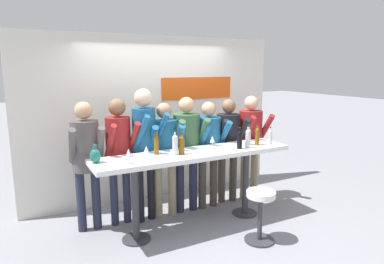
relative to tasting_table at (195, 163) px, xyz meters
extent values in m
plane|color=gray|center=(0.00, 0.00, -0.89)|extent=(40.00, 40.00, 0.00)
cube|color=silver|center=(0.00, 1.34, 0.42)|extent=(4.30, 0.10, 2.63)
cube|color=#DB5114|center=(0.74, 1.28, 0.89)|extent=(1.32, 0.02, 0.36)
cube|color=white|center=(0.00, 0.00, 0.12)|extent=(2.70, 0.60, 0.06)
cylinder|color=#333338|center=(-0.84, 0.00, -0.38)|extent=(0.09, 0.09, 0.98)
cylinder|color=#333338|center=(-0.84, 0.00, -0.88)|extent=(0.36, 0.36, 0.02)
cylinder|color=#333338|center=(0.84, 0.00, -0.38)|extent=(0.09, 0.09, 0.98)
cylinder|color=#333338|center=(0.84, 0.00, -0.88)|extent=(0.36, 0.36, 0.02)
cylinder|color=#333338|center=(0.51, -0.74, -0.88)|extent=(0.37, 0.37, 0.02)
cylinder|color=#333338|center=(0.51, -0.74, -0.58)|extent=(0.06, 0.06, 0.59)
cylinder|color=white|center=(0.51, -0.74, -0.28)|extent=(0.35, 0.35, 0.07)
cylinder|color=#23283D|center=(-1.39, 0.58, -0.48)|extent=(0.11, 0.11, 0.82)
cylinder|color=#23283D|center=(-1.19, 0.56, -0.48)|extent=(0.11, 0.11, 0.82)
cylinder|color=#514C4C|center=(-1.29, 0.57, 0.25)|extent=(0.38, 0.38, 0.65)
sphere|color=tan|center=(-1.29, 0.57, 0.71)|extent=(0.22, 0.22, 0.22)
cylinder|color=#514C4C|center=(-1.47, 0.43, 0.30)|extent=(0.12, 0.39, 0.50)
cylinder|color=#514C4C|center=(-1.13, 0.40, 0.30)|extent=(0.12, 0.39, 0.50)
cylinder|color=#23283D|center=(-0.96, 0.55, -0.48)|extent=(0.11, 0.11, 0.83)
cylinder|color=#23283D|center=(-0.77, 0.56, -0.48)|extent=(0.11, 0.11, 0.83)
cylinder|color=maroon|center=(-0.87, 0.56, 0.27)|extent=(0.35, 0.35, 0.66)
sphere|color=brown|center=(-0.87, 0.56, 0.73)|extent=(0.23, 0.23, 0.23)
cylinder|color=maroon|center=(-1.01, 0.39, 0.32)|extent=(0.10, 0.39, 0.50)
cylinder|color=maroon|center=(-0.70, 0.40, 0.32)|extent=(0.10, 0.39, 0.50)
cylinder|color=black|center=(-0.61, 0.47, -0.45)|extent=(0.10, 0.10, 0.89)
cylinder|color=black|center=(-0.44, 0.50, -0.45)|extent=(0.10, 0.10, 0.89)
cylinder|color=#19517A|center=(-0.53, 0.49, 0.35)|extent=(0.37, 0.37, 0.71)
sphere|color=#D6AD89|center=(-0.53, 0.49, 0.84)|extent=(0.24, 0.24, 0.24)
cylinder|color=#19517A|center=(-0.64, 0.29, 0.40)|extent=(0.15, 0.41, 0.54)
cylinder|color=#19517A|center=(-0.35, 0.35, 0.40)|extent=(0.15, 0.41, 0.54)
cylinder|color=gray|center=(-0.32, 0.52, -0.50)|extent=(0.12, 0.12, 0.79)
cylinder|color=gray|center=(-0.12, 0.48, -0.50)|extent=(0.12, 0.12, 0.79)
cylinder|color=#19517A|center=(-0.22, 0.50, 0.21)|extent=(0.44, 0.44, 0.63)
sphere|color=#9E7556|center=(-0.22, 0.50, 0.65)|extent=(0.22, 0.22, 0.22)
cylinder|color=#19517A|center=(-0.43, 0.39, 0.26)|extent=(0.16, 0.39, 0.49)
cylinder|color=#19517A|center=(-0.07, 0.32, 0.26)|extent=(0.16, 0.39, 0.49)
cylinder|color=#23283D|center=(0.02, 0.52, -0.48)|extent=(0.13, 0.13, 0.83)
cylinder|color=#23283D|center=(0.24, 0.50, -0.48)|extent=(0.13, 0.13, 0.83)
cylinder|color=#335638|center=(0.13, 0.51, 0.26)|extent=(0.42, 0.42, 0.65)
sphere|color=tan|center=(0.13, 0.51, 0.71)|extent=(0.22, 0.22, 0.22)
cylinder|color=#335638|center=(-0.07, 0.37, 0.30)|extent=(0.13, 0.40, 0.51)
cylinder|color=#335638|center=(0.30, 0.34, 0.30)|extent=(0.13, 0.40, 0.51)
cylinder|color=#473D33|center=(0.39, 0.48, -0.50)|extent=(0.12, 0.12, 0.79)
cylinder|color=#473D33|center=(0.59, 0.49, -0.50)|extent=(0.12, 0.12, 0.79)
cylinder|color=#19517A|center=(0.49, 0.48, 0.20)|extent=(0.37, 0.37, 0.62)
sphere|color=tan|center=(0.49, 0.48, 0.64)|extent=(0.21, 0.21, 0.21)
cylinder|color=#19517A|center=(0.31, 0.33, 0.25)|extent=(0.10, 0.38, 0.48)
cylinder|color=#19517A|center=(0.66, 0.34, 0.25)|extent=(0.10, 0.38, 0.48)
cylinder|color=#473D33|center=(0.78, 0.56, -0.50)|extent=(0.12, 0.12, 0.79)
cylinder|color=#473D33|center=(0.98, 0.53, -0.50)|extent=(0.12, 0.12, 0.79)
cylinder|color=black|center=(0.88, 0.54, 0.21)|extent=(0.42, 0.42, 0.63)
sphere|color=brown|center=(0.88, 0.54, 0.65)|extent=(0.21, 0.21, 0.21)
cylinder|color=black|center=(0.69, 0.42, 0.26)|extent=(0.14, 0.39, 0.49)
cylinder|color=black|center=(1.03, 0.36, 0.26)|extent=(0.14, 0.39, 0.49)
cylinder|color=gray|center=(1.19, 0.51, -0.49)|extent=(0.12, 0.12, 0.81)
cylinder|color=gray|center=(1.39, 0.50, -0.49)|extent=(0.12, 0.12, 0.81)
cylinder|color=maroon|center=(1.29, 0.51, 0.24)|extent=(0.38, 0.38, 0.64)
sphere|color=#D6AD89|center=(1.29, 0.51, 0.69)|extent=(0.22, 0.22, 0.22)
cylinder|color=maroon|center=(1.11, 0.36, 0.29)|extent=(0.10, 0.39, 0.50)
cylinder|color=maroon|center=(1.46, 0.34, 0.29)|extent=(0.10, 0.39, 0.50)
cylinder|color=brown|center=(-0.50, 0.11, 0.26)|extent=(0.06, 0.06, 0.22)
sphere|color=brown|center=(-0.50, 0.11, 0.37)|extent=(0.06, 0.06, 0.06)
cylinder|color=brown|center=(-0.50, 0.11, 0.41)|extent=(0.02, 0.02, 0.08)
cylinder|color=black|center=(-0.50, 0.11, 0.46)|extent=(0.03, 0.03, 0.02)
cylinder|color=black|center=(0.62, -0.13, 0.25)|extent=(0.07, 0.07, 0.21)
sphere|color=black|center=(0.62, -0.13, 0.36)|extent=(0.07, 0.07, 0.07)
cylinder|color=black|center=(0.62, -0.13, 0.40)|extent=(0.03, 0.03, 0.07)
cylinder|color=black|center=(0.62, -0.13, 0.44)|extent=(0.03, 0.03, 0.02)
cylinder|color=#B7BCC1|center=(1.16, -0.11, 0.24)|extent=(0.06, 0.06, 0.18)
sphere|color=#B7BCC1|center=(1.16, -0.11, 0.33)|extent=(0.06, 0.06, 0.06)
cylinder|color=#B7BCC1|center=(1.16, -0.11, 0.36)|extent=(0.02, 0.02, 0.06)
cylinder|color=black|center=(1.16, -0.11, 0.40)|extent=(0.03, 0.03, 0.01)
cylinder|color=brown|center=(-0.21, -0.03, 0.25)|extent=(0.08, 0.08, 0.20)
sphere|color=brown|center=(-0.21, -0.03, 0.35)|extent=(0.08, 0.08, 0.08)
cylinder|color=brown|center=(-0.21, -0.03, 0.38)|extent=(0.03, 0.03, 0.07)
cylinder|color=black|center=(-0.21, -0.03, 0.42)|extent=(0.03, 0.03, 0.01)
cylinder|color=#B7BCC1|center=(0.87, 0.01, 0.25)|extent=(0.06, 0.06, 0.20)
sphere|color=#B7BCC1|center=(0.87, 0.01, 0.35)|extent=(0.06, 0.06, 0.06)
cylinder|color=#B7BCC1|center=(0.87, 0.01, 0.38)|extent=(0.02, 0.02, 0.07)
cylinder|color=black|center=(0.87, 0.01, 0.43)|extent=(0.03, 0.03, 0.01)
cylinder|color=brown|center=(0.98, -0.05, 0.26)|extent=(0.06, 0.06, 0.21)
sphere|color=brown|center=(0.98, -0.05, 0.36)|extent=(0.06, 0.06, 0.06)
cylinder|color=brown|center=(0.98, -0.05, 0.40)|extent=(0.02, 0.02, 0.08)
cylinder|color=black|center=(0.98, -0.05, 0.45)|extent=(0.03, 0.03, 0.02)
cylinder|color=#B7BCC1|center=(0.75, -0.13, 0.26)|extent=(0.07, 0.07, 0.22)
sphere|color=#B7BCC1|center=(0.75, -0.13, 0.37)|extent=(0.07, 0.07, 0.07)
cylinder|color=#B7BCC1|center=(0.75, -0.13, 0.41)|extent=(0.03, 0.03, 0.08)
cylinder|color=black|center=(0.75, -0.13, 0.45)|extent=(0.03, 0.03, 0.02)
cylinder|color=#B7BCC1|center=(-0.30, -0.03, 0.26)|extent=(0.07, 0.07, 0.22)
sphere|color=#B7BCC1|center=(-0.30, -0.03, 0.37)|extent=(0.07, 0.07, 0.07)
cylinder|color=#B7BCC1|center=(-0.30, -0.03, 0.41)|extent=(0.03, 0.03, 0.08)
cylinder|color=black|center=(-0.30, -0.03, 0.46)|extent=(0.03, 0.03, 0.02)
cylinder|color=silver|center=(-0.94, -0.13, 0.15)|extent=(0.06, 0.06, 0.01)
cylinder|color=silver|center=(-0.94, -0.13, 0.20)|extent=(0.01, 0.01, 0.08)
cone|color=silver|center=(-0.94, -0.13, 0.28)|extent=(0.07, 0.07, 0.09)
cylinder|color=silver|center=(-0.71, -0.09, 0.15)|extent=(0.06, 0.06, 0.01)
cylinder|color=silver|center=(-0.71, -0.09, 0.20)|extent=(0.01, 0.01, 0.08)
cone|color=silver|center=(-0.71, -0.09, 0.28)|extent=(0.07, 0.07, 0.09)
cylinder|color=silver|center=(0.30, 0.05, 0.15)|extent=(0.06, 0.06, 0.01)
cylinder|color=silver|center=(0.30, 0.05, 0.20)|extent=(0.01, 0.01, 0.08)
cone|color=silver|center=(0.30, 0.05, 0.28)|extent=(0.07, 0.07, 0.09)
ellipsoid|color=#1E665B|center=(-1.27, 0.08, 0.23)|extent=(0.13, 0.13, 0.17)
cylinder|color=#1E665B|center=(-1.27, 0.08, 0.34)|extent=(0.04, 0.04, 0.05)
camera|label=1|loc=(-2.08, -3.84, 1.25)|focal=32.00mm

